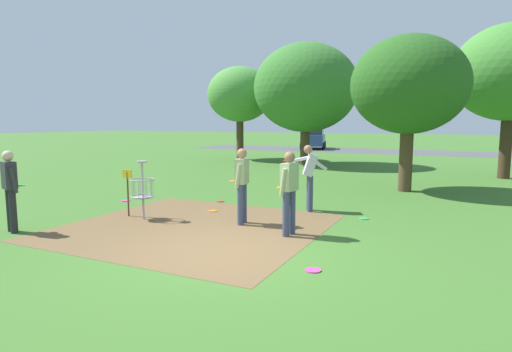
% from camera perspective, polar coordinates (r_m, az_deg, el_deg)
% --- Properties ---
extents(ground_plane, '(160.00, 160.00, 0.00)m').
position_cam_1_polar(ground_plane, '(7.68, -4.00, -10.19)').
color(ground_plane, '#3D6B28').
extents(dirt_tee_pad, '(5.43, 5.26, 0.01)m').
position_cam_1_polar(dirt_tee_pad, '(9.58, -8.24, -6.68)').
color(dirt_tee_pad, brown).
rests_on(dirt_tee_pad, ground).
extents(disc_golf_basket, '(0.98, 0.58, 1.39)m').
position_cam_1_polar(disc_golf_basket, '(10.45, -15.08, -1.50)').
color(disc_golf_basket, '#9E9EA3').
rests_on(disc_golf_basket, ground).
extents(player_foreground_watching, '(0.43, 0.49, 1.71)m').
position_cam_1_polar(player_foreground_watching, '(8.61, 4.44, -1.66)').
color(player_foreground_watching, '#384260').
rests_on(player_foreground_watching, ground).
extents(player_throwing, '(1.17, 0.49, 1.71)m').
position_cam_1_polar(player_throwing, '(11.06, 7.12, 0.38)').
color(player_throwing, '#384260').
rests_on(player_throwing, ground).
extents(player_waiting_left, '(0.50, 0.44, 1.71)m').
position_cam_1_polar(player_waiting_left, '(10.20, -29.95, -1.22)').
color(player_waiting_left, '#232328').
rests_on(player_waiting_left, ground).
extents(player_waiting_right, '(0.42, 0.49, 1.71)m').
position_cam_1_polar(player_waiting_right, '(9.57, -1.90, -0.75)').
color(player_waiting_right, '#384260').
rests_on(player_waiting_right, ground).
extents(frisbee_near_basket, '(0.23, 0.23, 0.02)m').
position_cam_1_polar(frisbee_near_basket, '(10.54, 14.16, -5.51)').
color(frisbee_near_basket, green).
rests_on(frisbee_near_basket, ground).
extents(frisbee_by_tee, '(0.21, 0.21, 0.02)m').
position_cam_1_polar(frisbee_by_tee, '(12.42, -4.75, -3.39)').
color(frisbee_by_tee, red).
rests_on(frisbee_by_tee, ground).
extents(frisbee_mid_grass, '(0.25, 0.25, 0.02)m').
position_cam_1_polar(frisbee_mid_grass, '(13.06, -16.97, -3.16)').
color(frisbee_mid_grass, '#E53D99').
rests_on(frisbee_mid_grass, ground).
extents(frisbee_far_left, '(0.24, 0.24, 0.02)m').
position_cam_1_polar(frisbee_far_left, '(11.13, -5.78, -4.66)').
color(frisbee_far_left, orange).
rests_on(frisbee_far_left, ground).
extents(frisbee_far_right, '(0.25, 0.25, 0.02)m').
position_cam_1_polar(frisbee_far_right, '(6.85, 7.61, -12.34)').
color(frisbee_far_right, '#E53D99').
rests_on(frisbee_far_right, ground).
extents(tree_near_right, '(5.48, 5.48, 6.40)m').
position_cam_1_polar(tree_near_right, '(23.12, 6.65, 11.59)').
color(tree_near_right, '#4C3823').
rests_on(tree_near_right, ground).
extents(tree_mid_left, '(3.90, 3.90, 5.61)m').
position_cam_1_polar(tree_mid_left, '(26.32, -2.18, 10.79)').
color(tree_mid_left, '#4C3823').
rests_on(tree_mid_left, ground).
extents(tree_mid_center, '(3.74, 3.74, 5.07)m').
position_cam_1_polar(tree_mid_center, '(14.97, 19.73, 11.30)').
color(tree_mid_center, '#4C3823').
rests_on(tree_mid_center, ground).
extents(tree_mid_right, '(4.50, 4.50, 6.16)m').
position_cam_1_polar(tree_mid_right, '(20.15, 30.85, 11.72)').
color(tree_mid_right, '#422D1E').
rests_on(tree_mid_right, ground).
extents(parking_lot_strip, '(36.00, 6.00, 0.01)m').
position_cam_1_polar(parking_lot_strip, '(34.60, 19.71, 3.02)').
color(parking_lot_strip, '#4C4C51').
rests_on(parking_lot_strip, ground).
extents(parked_car_leftmost, '(2.76, 4.51, 1.84)m').
position_cam_1_polar(parked_car_leftmost, '(36.83, 7.66, 5.04)').
color(parked_car_leftmost, '#2D4784').
rests_on(parked_car_leftmost, ground).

